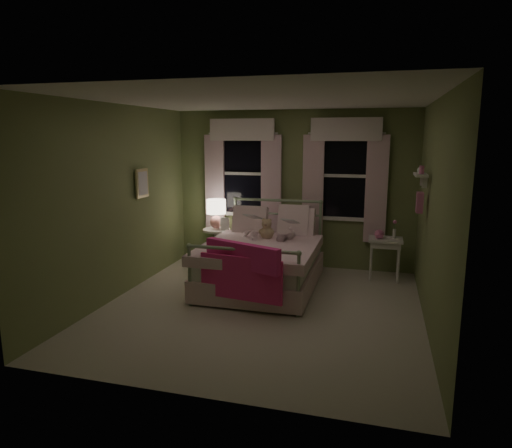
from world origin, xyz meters
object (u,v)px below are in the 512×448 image
(child_right, at_px, (287,221))
(nightstand_left, at_px, (217,242))
(child_left, at_px, (252,216))
(table_lamp, at_px, (216,211))
(nightstand_right, at_px, (385,245))
(teddy_bear, at_px, (267,230))
(bed, at_px, (262,262))

(child_right, distance_m, nightstand_left, 1.42)
(child_left, distance_m, child_right, 0.56)
(table_lamp, distance_m, nightstand_right, 2.76)
(nightstand_right, bearing_deg, child_left, -169.02)
(child_right, bearing_deg, teddy_bear, 39.85)
(child_right, bearing_deg, bed, 67.96)
(nightstand_left, height_order, table_lamp, table_lamp)
(table_lamp, bearing_deg, nightstand_right, 0.37)
(nightstand_left, bearing_deg, child_right, -16.22)
(teddy_bear, height_order, nightstand_left, teddy_bear)
(child_right, xyz_separation_m, teddy_bear, (-0.28, -0.16, -0.13))
(teddy_bear, bearing_deg, child_left, 150.50)
(child_left, height_order, child_right, child_left)
(child_right, xyz_separation_m, table_lamp, (-1.28, 0.37, 0.03))
(bed, xyz_separation_m, nightstand_right, (1.72, 0.82, 0.17))
(bed, xyz_separation_m, teddy_bear, (-0.01, 0.27, 0.42))
(teddy_bear, bearing_deg, nightstand_left, 152.01)
(child_left, bearing_deg, table_lamp, -46.07)
(child_left, xyz_separation_m, child_right, (0.56, 0.00, -0.04))
(teddy_bear, relative_size, nightstand_right, 0.51)
(child_left, bearing_deg, nightstand_left, -46.07)
(bed, bearing_deg, nightstand_left, 141.27)
(nightstand_left, height_order, nightstand_right, same)
(child_left, height_order, teddy_bear, child_left)
(teddy_bear, relative_size, table_lamp, 0.67)
(bed, bearing_deg, child_right, 57.61)
(bed, relative_size, teddy_bear, 6.28)
(nightstand_left, xyz_separation_m, table_lamp, (0.00, 0.00, 0.54))
(child_left, relative_size, teddy_bear, 2.43)
(table_lamp, bearing_deg, child_right, -16.22)
(child_right, xyz_separation_m, nightstand_right, (1.45, 0.39, -0.37))
(nightstand_right, bearing_deg, child_right, -164.94)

